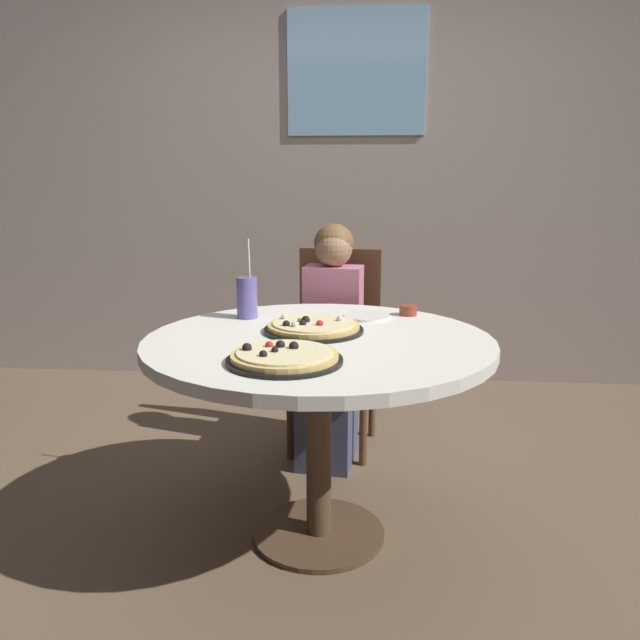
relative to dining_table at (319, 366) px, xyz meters
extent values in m
plane|color=brown|center=(0.00, 0.00, -0.65)|extent=(8.00, 8.00, 0.00)
cube|color=#A8998E|center=(0.00, 1.96, 0.80)|extent=(5.20, 0.12, 2.90)
cube|color=#8CBFE5|center=(0.06, 1.89, 1.25)|extent=(0.82, 0.02, 0.72)
cylinder|color=silver|center=(0.00, 0.00, 0.08)|extent=(1.19, 1.19, 0.04)
cylinder|color=#4C3826|center=(0.00, 0.00, -0.29)|extent=(0.09, 0.09, 0.69)
cylinder|color=#4C3826|center=(0.00, 0.00, -0.64)|extent=(0.48, 0.48, 0.02)
cube|color=brown|center=(0.00, 0.79, -0.22)|extent=(0.44, 0.44, 0.04)
cube|color=brown|center=(0.02, 0.97, 0.04)|extent=(0.40, 0.09, 0.52)
cylinder|color=brown|center=(-0.19, 0.64, -0.45)|extent=(0.04, 0.04, 0.41)
cylinder|color=brown|center=(0.15, 0.60, -0.45)|extent=(0.04, 0.04, 0.41)
cylinder|color=brown|center=(-0.15, 0.98, -0.45)|extent=(0.04, 0.04, 0.41)
cylinder|color=brown|center=(0.19, 0.94, -0.45)|extent=(0.04, 0.04, 0.41)
cube|color=#3F4766|center=(-0.02, 0.63, -0.43)|extent=(0.28, 0.35, 0.45)
cube|color=#CC728C|center=(0.00, 0.77, 0.02)|extent=(0.28, 0.19, 0.44)
sphere|color=#997051|center=(0.00, 0.77, 0.32)|extent=(0.17, 0.17, 0.17)
sphere|color=brown|center=(0.00, 0.79, 0.34)|extent=(0.18, 0.18, 0.18)
cylinder|color=black|center=(-0.03, 0.08, 0.11)|extent=(0.35, 0.35, 0.01)
cylinder|color=#D8B266|center=(-0.03, 0.08, 0.12)|extent=(0.32, 0.32, 0.02)
cylinder|color=beige|center=(-0.03, 0.08, 0.13)|extent=(0.29, 0.29, 0.01)
sphere|color=beige|center=(-0.08, 0.01, 0.14)|extent=(0.03, 0.03, 0.03)
sphere|color=black|center=(-0.06, 0.04, 0.14)|extent=(0.02, 0.02, 0.02)
sphere|color=beige|center=(0.07, 0.12, 0.14)|extent=(0.03, 0.03, 0.03)
sphere|color=#387F33|center=(-0.07, 0.09, 0.14)|extent=(0.02, 0.02, 0.02)
sphere|color=black|center=(-0.11, 0.02, 0.14)|extent=(0.03, 0.03, 0.03)
sphere|color=black|center=(-0.05, 0.09, 0.14)|extent=(0.03, 0.03, 0.03)
sphere|color=#B2231E|center=(0.00, 0.04, 0.14)|extent=(0.03, 0.03, 0.03)
sphere|color=beige|center=(-0.14, 0.13, 0.14)|extent=(0.02, 0.02, 0.02)
cylinder|color=black|center=(-0.07, -0.31, 0.11)|extent=(0.35, 0.35, 0.01)
cylinder|color=#D8B266|center=(-0.07, -0.31, 0.12)|extent=(0.32, 0.32, 0.02)
cylinder|color=beige|center=(-0.07, -0.31, 0.13)|extent=(0.28, 0.28, 0.01)
sphere|color=black|center=(-0.05, -0.27, 0.14)|extent=(0.03, 0.03, 0.03)
sphere|color=#B2231E|center=(-0.13, -0.26, 0.14)|extent=(0.02, 0.02, 0.02)
sphere|color=black|center=(-0.09, -0.26, 0.14)|extent=(0.03, 0.03, 0.03)
sphere|color=black|center=(-0.13, -0.36, 0.14)|extent=(0.02, 0.02, 0.02)
sphere|color=black|center=(-0.10, -0.31, 0.14)|extent=(0.02, 0.02, 0.02)
sphere|color=black|center=(-0.19, -0.30, 0.14)|extent=(0.03, 0.03, 0.03)
cylinder|color=#6659A5|center=(-0.30, 0.28, 0.18)|extent=(0.08, 0.08, 0.16)
cylinder|color=white|center=(-0.29, 0.28, 0.30)|extent=(0.01, 0.03, 0.22)
cylinder|color=brown|center=(0.32, 0.39, 0.12)|extent=(0.07, 0.07, 0.04)
cylinder|color=white|center=(0.16, 0.33, 0.10)|extent=(0.18, 0.18, 0.01)
camera|label=1|loc=(0.18, -2.06, 0.63)|focal=35.23mm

